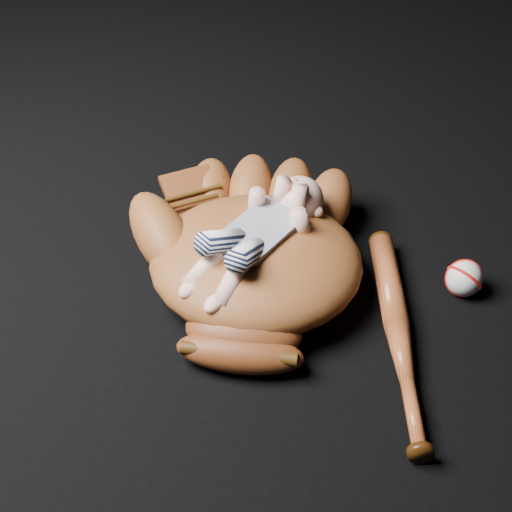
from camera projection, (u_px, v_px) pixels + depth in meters
name	position (u px, v px, depth m)	size (l,w,h in m)	color
baseball_glove	(256.00, 254.00, 1.39)	(0.47, 0.54, 0.17)	brown
newborn_baby	(252.00, 237.00, 1.35)	(0.16, 0.34, 0.14)	#EDB299
baseball_bat	(399.00, 336.00, 1.33)	(0.04, 0.48, 0.04)	#933F1C
baseball	(464.00, 278.00, 1.41)	(0.07, 0.07, 0.07)	silver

